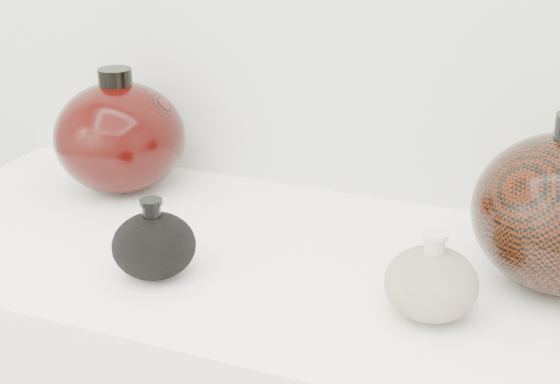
% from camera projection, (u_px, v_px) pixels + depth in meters
% --- Properties ---
extents(black_gourd_vase, '(0.14, 0.14, 0.11)m').
position_uv_depth(black_gourd_vase, '(154.00, 245.00, 1.00)').
color(black_gourd_vase, black).
rests_on(black_gourd_vase, display_counter).
extents(cream_gourd_vase, '(0.13, 0.13, 0.11)m').
position_uv_depth(cream_gourd_vase, '(431.00, 283.00, 0.91)').
color(cream_gourd_vase, beige).
rests_on(cream_gourd_vase, display_counter).
extents(left_round_pot, '(0.27, 0.27, 0.20)m').
position_uv_depth(left_round_pot, '(120.00, 137.00, 1.25)').
color(left_round_pot, black).
rests_on(left_round_pot, display_counter).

